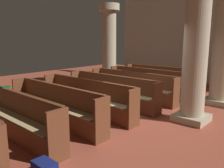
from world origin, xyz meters
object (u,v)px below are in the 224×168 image
pew_row_0 (162,78)px  pew_row_4 (86,96)px  pillar_far_side (109,43)px  pillar_aisle_rear (196,48)px  pew_row_6 (13,114)px  pew_row_1 (148,81)px  pew_row_3 (111,90)px  pillar_aisle_side (224,46)px  pew_row_5 (54,104)px  pew_row_2 (132,85)px  lectern (191,78)px  hymn_book (5,87)px

pew_row_0 → pew_row_4: size_ratio=1.00×
pillar_far_side → pillar_aisle_rear: same height
pew_row_6 → pew_row_1: bearing=90.0°
pew_row_4 → pillar_far_side: pillar_far_side is taller
pew_row_4 → pillar_aisle_rear: bearing=27.8°
pew_row_3 → pillar_far_side: size_ratio=0.95×
pew_row_1 → pillar_aisle_side: bearing=7.0°
pew_row_4 → pew_row_5: 1.08m
pew_row_0 → pew_row_5: size_ratio=1.00×
pew_row_2 → pew_row_4: same height
pew_row_1 → pew_row_4: same height
pew_row_3 → pillar_far_side: 3.92m
lectern → pillar_aisle_rear: bearing=-66.4°
pew_row_3 → lectern: 4.27m
pew_row_3 → pillar_aisle_side: pillar_aisle_side is taller
pew_row_1 → pew_row_5: same height
pillar_aisle_side → pew_row_2: bearing=-151.5°
pew_row_2 → hymn_book: (-0.69, -4.15, 0.48)m
pew_row_4 → hymn_book: size_ratio=18.09×
pillar_far_side → hymn_book: pillar_far_side is taller
pew_row_5 → pillar_aisle_rear: size_ratio=0.95×
pillar_aisle_rear → hymn_book: (-3.26, -3.34, -0.93)m
pillar_aisle_rear → pew_row_4: bearing=-152.2°
pew_row_1 → pillar_aisle_side: (2.57, 0.31, 1.41)m
hymn_book → pillar_aisle_side: bearing=59.5°
pew_row_0 → hymn_book: 6.38m
pew_row_1 → hymn_book: (-0.69, -5.24, 0.48)m
pew_row_0 → pillar_far_side: pillar_far_side is taller
pew_row_1 → lectern: size_ratio=3.24×
pew_row_6 → pillar_aisle_side: 6.44m
pew_row_1 → hymn_book: size_ratio=18.09×
pew_row_6 → pillar_far_side: pillar_far_side is taller
pew_row_6 → pillar_aisle_rear: pillar_aisle_rear is taller
pew_row_2 → pew_row_4: 2.17m
pew_row_0 → lectern: bearing=47.0°
pillar_far_side → hymn_book: (1.83, -5.72, -0.93)m
pew_row_3 → pew_row_1: bearing=90.0°
pew_row_2 → lectern: lectern is taller
lectern → pew_row_6: bearing=-96.6°
pew_row_2 → pillar_aisle_rear: (2.57, -0.81, 1.41)m
pew_row_4 → pillar_far_side: bearing=124.1°
pew_row_6 → pillar_aisle_rear: 4.59m
pew_row_5 → pillar_aisle_rear: (2.57, 2.44, 1.41)m
pew_row_0 → pew_row_5: bearing=-90.0°
pew_row_0 → pew_row_6: (0.00, -6.51, 0.00)m
pillar_aisle_side → hymn_book: size_ratio=18.96×
pew_row_0 → lectern: size_ratio=3.24×
pillar_aisle_side → pillar_far_side: size_ratio=1.00×
pew_row_3 → pillar_aisle_side: size_ratio=0.95×
pew_row_4 → lectern: size_ratio=3.24×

